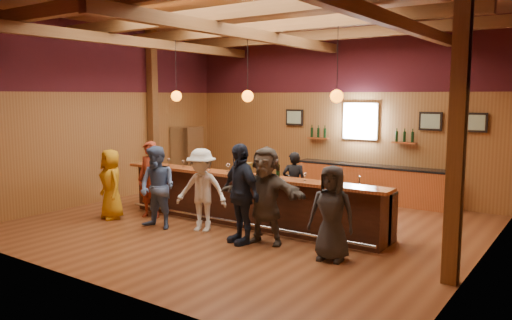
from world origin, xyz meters
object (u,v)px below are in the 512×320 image
Objects in this scene: customer_denim at (158,188)px; customer_brown at (265,195)px; stainless_fridge at (187,157)px; customer_dark at (332,213)px; customer_navy at (240,194)px; ice_bucket at (247,169)px; bartender at (294,184)px; bottle_a at (258,168)px; bar_counter at (253,199)px; back_bar_cabinet at (370,183)px; customer_redvest at (150,180)px; customer_orange at (111,184)px; customer_white at (202,190)px.

customer_denim is 0.94× the size of customer_brown.
stainless_fridge reaches higher than customer_dark.
customer_navy is at bearing -38.19° from stainless_fridge.
customer_denim is (2.76, -3.89, -0.05)m from stainless_fridge.
customer_dark is (1.82, 0.08, -0.13)m from customer_navy.
ice_bucket is (-0.92, 0.71, 0.33)m from customer_brown.
bottle_a is at bearing 65.84° from bartender.
customer_navy reaches higher than bar_counter.
stainless_fridge is at bearing -168.07° from back_bar_cabinet.
customer_brown is at bearing -14.60° from customer_redvest.
back_bar_cabinet is 4.90m from customer_navy.
customer_redvest is 1.08× the size of customer_dark.
customer_brown is 1.43m from customer_dark.
customer_redvest is at bearing -167.69° from customer_navy.
stainless_fridge is 4.79× the size of bottle_a.
bar_counter reaches higher than back_bar_cabinet.
customer_white is at bearing 27.76° from customer_orange.
bar_counter is at bearing -108.34° from back_bar_cabinet.
bottle_a is at bearing 39.07° from customer_orange.
customer_redvest is 0.92× the size of customer_navy.
customer_orange is 0.86× the size of customer_brown.
customer_navy is (1.12, -0.21, 0.09)m from customer_white.
customer_brown is at bearing 165.41° from customer_dark.
ice_bucket is at bearing -33.45° from stainless_fridge.
stainless_fridge is 1.22× the size of bartender.
customer_orange is (1.30, -3.88, -0.13)m from stainless_fridge.
bartender is at bearing 116.80° from customer_navy.
customer_navy reaches higher than customer_redvest.
back_bar_cabinet is 2.22× the size of customer_brown.
customer_denim reaches higher than customer_white.
bartender is at bearing 97.58° from customer_brown.
customer_brown reaches higher than customer_denim.
bar_counter is 1.57× the size of back_bar_cabinet.
bar_counter is 4.29× the size of bartender.
bartender is (0.88, 2.15, -0.10)m from customer_white.
customer_redvest is at bearing -158.66° from bar_counter.
customer_brown is at bearing -48.22° from bottle_a.
stainless_fridge is 5.23m from bottle_a.
bartender is 3.91× the size of bottle_a.
customer_orange is at bearing 175.32° from customer_denim.
customer_orange is 0.93× the size of customer_white.
customer_white reaches higher than back_bar_cabinet.
customer_redvest is (-3.37, -4.42, 0.38)m from back_bar_cabinet.
customer_white is at bearing -18.40° from customer_redvest.
customer_white is (2.32, 0.36, 0.06)m from customer_orange.
customer_redvest is 3.21m from customer_brown.
bar_counter is 1.22m from customer_white.
customer_redvest is 2.84m from customer_navy.
customer_brown is at bearing 24.62° from customer_orange.
back_bar_cabinet is 4.95m from customer_white.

